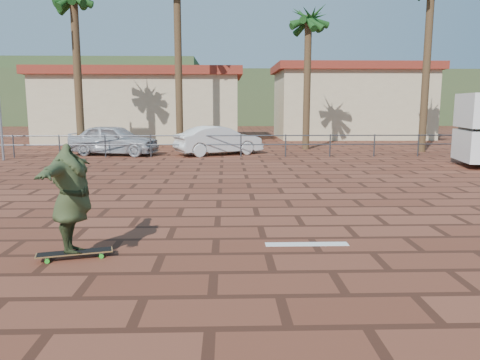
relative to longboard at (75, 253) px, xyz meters
name	(u,v)px	position (x,y,z in m)	size (l,w,h in m)	color
ground	(260,226)	(2.98, 1.83, -0.09)	(120.00, 120.00, 0.00)	brown
paint_stripe	(307,244)	(3.68, 0.63, -0.09)	(1.40, 0.22, 0.01)	white
guardrail	(241,142)	(2.98, 13.83, 0.59)	(24.06, 0.06, 1.00)	#47494F
palm_far_left	(74,3)	(-4.52, 15.33, 6.74)	(2.40, 2.40, 8.25)	brown
palm_center	(308,23)	(6.48, 17.33, 6.27)	(2.40, 2.40, 7.75)	brown
building_west	(143,105)	(-3.02, 23.83, 2.19)	(12.60, 7.60, 4.50)	beige
building_east	(350,101)	(10.98, 25.83, 2.45)	(10.60, 6.60, 5.00)	beige
hill_front	(231,98)	(2.98, 51.83, 2.91)	(70.00, 18.00, 6.00)	#384C28
hill_back	(68,91)	(-19.02, 57.83, 3.91)	(35.00, 14.00, 8.00)	#384C28
longboard	(75,253)	(0.00, 0.00, 0.00)	(1.14, 0.53, 0.11)	olive
skateboarder	(72,199)	(0.00, 0.00, 0.85)	(2.04, 0.56, 1.66)	#344022
car_silver	(114,140)	(-2.87, 14.83, 0.61)	(1.66, 4.12, 1.40)	#B1B3B8
car_white	(219,140)	(1.98, 14.83, 0.57)	(1.40, 4.03, 1.33)	silver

